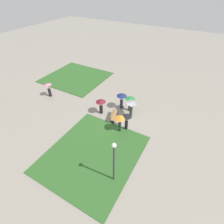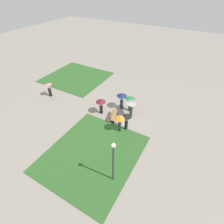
{
  "view_description": "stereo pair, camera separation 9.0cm",
  "coord_description": "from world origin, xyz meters",
  "px_view_note": "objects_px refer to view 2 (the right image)",
  "views": [
    {
      "loc": [
        -12.81,
        -6.22,
        12.45
      ],
      "look_at": [
        -0.08,
        0.99,
        0.93
      ],
      "focal_mm": 28.0,
      "sensor_mm": 36.0,
      "label": 1
    },
    {
      "loc": [
        -12.76,
        -6.29,
        12.45
      ],
      "look_at": [
        -0.08,
        0.99,
        0.93
      ],
      "focal_mm": 28.0,
      "sensor_mm": 36.0,
      "label": 2
    }
  ],
  "objects_px": {
    "crowd_person_black": "(127,120)",
    "crowd_person_green": "(130,101)",
    "crowd_person_navy": "(122,98)",
    "lamp_post": "(113,158)",
    "crowd_person_grey": "(131,106)",
    "park_bench": "(113,115)",
    "lone_walker_mid_plaza": "(49,88)",
    "crowd_person_orange": "(120,120)",
    "crowd_person_maroon": "(101,103)"
  },
  "relations": [
    {
      "from": "lone_walker_mid_plaza",
      "to": "crowd_person_black",
      "type": "bearing_deg",
      "value": 168.75
    },
    {
      "from": "park_bench",
      "to": "crowd_person_navy",
      "type": "distance_m",
      "value": 2.36
    },
    {
      "from": "crowd_person_orange",
      "to": "lone_walker_mid_plaza",
      "type": "bearing_deg",
      "value": -118.45
    },
    {
      "from": "park_bench",
      "to": "crowd_person_grey",
      "type": "height_order",
      "value": "crowd_person_grey"
    },
    {
      "from": "crowd_person_grey",
      "to": "crowd_person_black",
      "type": "relative_size",
      "value": 1.06
    },
    {
      "from": "crowd_person_maroon",
      "to": "crowd_person_green",
      "type": "relative_size",
      "value": 1.0
    },
    {
      "from": "crowd_person_grey",
      "to": "lone_walker_mid_plaza",
      "type": "bearing_deg",
      "value": -152.06
    },
    {
      "from": "crowd_person_green",
      "to": "crowd_person_maroon",
      "type": "bearing_deg",
      "value": 68.49
    },
    {
      "from": "crowd_person_navy",
      "to": "lone_walker_mid_plaza",
      "type": "distance_m",
      "value": 9.49
    },
    {
      "from": "crowd_person_black",
      "to": "crowd_person_green",
      "type": "relative_size",
      "value": 1.02
    },
    {
      "from": "lone_walker_mid_plaza",
      "to": "crowd_person_grey",
      "type": "bearing_deg",
      "value": 179.83
    },
    {
      "from": "crowd_person_black",
      "to": "crowd_person_orange",
      "type": "distance_m",
      "value": 0.74
    },
    {
      "from": "crowd_person_green",
      "to": "crowd_person_navy",
      "type": "relative_size",
      "value": 0.94
    },
    {
      "from": "lone_walker_mid_plaza",
      "to": "park_bench",
      "type": "bearing_deg",
      "value": 173.01
    },
    {
      "from": "crowd_person_grey",
      "to": "crowd_person_navy",
      "type": "distance_m",
      "value": 1.83
    },
    {
      "from": "crowd_person_maroon",
      "to": "crowd_person_green",
      "type": "xyz_separation_m",
      "value": [
        2.03,
        -2.6,
        -0.02
      ]
    },
    {
      "from": "lamp_post",
      "to": "crowd_person_orange",
      "type": "distance_m",
      "value": 5.51
    },
    {
      "from": "crowd_person_black",
      "to": "crowd_person_orange",
      "type": "height_order",
      "value": "crowd_person_orange"
    },
    {
      "from": "lone_walker_mid_plaza",
      "to": "crowd_person_maroon",
      "type": "bearing_deg",
      "value": 174.45
    },
    {
      "from": "lamp_post",
      "to": "crowd_person_green",
      "type": "relative_size",
      "value": 2.29
    },
    {
      "from": "crowd_person_grey",
      "to": "crowd_person_black",
      "type": "bearing_deg",
      "value": -56.99
    },
    {
      "from": "lamp_post",
      "to": "crowd_person_grey",
      "type": "relative_size",
      "value": 2.1
    },
    {
      "from": "crowd_person_orange",
      "to": "lone_walker_mid_plaza",
      "type": "distance_m",
      "value": 10.94
    },
    {
      "from": "crowd_person_black",
      "to": "crowd_person_green",
      "type": "xyz_separation_m",
      "value": [
        3.03,
        1.03,
        0.02
      ]
    },
    {
      "from": "crowd_person_maroon",
      "to": "crowd_person_navy",
      "type": "height_order",
      "value": "crowd_person_navy"
    },
    {
      "from": "crowd_person_black",
      "to": "crowd_person_grey",
      "type": "bearing_deg",
      "value": -65.51
    },
    {
      "from": "crowd_person_navy",
      "to": "lone_walker_mid_plaza",
      "type": "xyz_separation_m",
      "value": [
        -2.24,
        9.22,
        -0.22
      ]
    },
    {
      "from": "crowd_person_black",
      "to": "lone_walker_mid_plaza",
      "type": "bearing_deg",
      "value": 8.35
    },
    {
      "from": "crowd_person_black",
      "to": "crowd_person_navy",
      "type": "distance_m",
      "value": 3.64
    },
    {
      "from": "park_bench",
      "to": "crowd_person_orange",
      "type": "distance_m",
      "value": 2.27
    },
    {
      "from": "crowd_person_grey",
      "to": "crowd_person_maroon",
      "type": "height_order",
      "value": "crowd_person_grey"
    },
    {
      "from": "park_bench",
      "to": "lamp_post",
      "type": "relative_size",
      "value": 0.45
    },
    {
      "from": "crowd_person_grey",
      "to": "crowd_person_navy",
      "type": "bearing_deg",
      "value": 172.86
    },
    {
      "from": "lamp_post",
      "to": "crowd_person_black",
      "type": "bearing_deg",
      "value": 16.38
    },
    {
      "from": "crowd_person_black",
      "to": "crowd_person_orange",
      "type": "relative_size",
      "value": 0.96
    },
    {
      "from": "crowd_person_grey",
      "to": "crowd_person_maroon",
      "type": "distance_m",
      "value": 3.36
    },
    {
      "from": "crowd_person_green",
      "to": "lone_walker_mid_plaza",
      "type": "distance_m",
      "value": 10.52
    },
    {
      "from": "crowd_person_grey",
      "to": "crowd_person_black",
      "type": "distance_m",
      "value": 2.19
    },
    {
      "from": "lamp_post",
      "to": "crowd_person_maroon",
      "type": "xyz_separation_m",
      "value": [
        6.54,
        5.26,
        -1.34
      ]
    },
    {
      "from": "crowd_person_green",
      "to": "crowd_person_grey",
      "type": "bearing_deg",
      "value": 152.53
    },
    {
      "from": "lamp_post",
      "to": "crowd_person_grey",
      "type": "xyz_separation_m",
      "value": [
        7.67,
        2.09,
        -1.2
      ]
    },
    {
      "from": "park_bench",
      "to": "lone_walker_mid_plaza",
      "type": "bearing_deg",
      "value": 73.84
    },
    {
      "from": "crowd_person_grey",
      "to": "lone_walker_mid_plaza",
      "type": "height_order",
      "value": "crowd_person_grey"
    },
    {
      "from": "park_bench",
      "to": "crowd_person_orange",
      "type": "relative_size",
      "value": 0.96
    },
    {
      "from": "park_bench",
      "to": "crowd_person_green",
      "type": "relative_size",
      "value": 1.02
    },
    {
      "from": "lamp_post",
      "to": "crowd_person_maroon",
      "type": "bearing_deg",
      "value": 38.79
    },
    {
      "from": "lamp_post",
      "to": "crowd_person_green",
      "type": "distance_m",
      "value": 9.07
    },
    {
      "from": "lone_walker_mid_plaza",
      "to": "crowd_person_orange",
      "type": "bearing_deg",
      "value": 165.58
    },
    {
      "from": "crowd_person_grey",
      "to": "lone_walker_mid_plaza",
      "type": "distance_m",
      "value": 10.92
    },
    {
      "from": "crowd_person_green",
      "to": "lone_walker_mid_plaza",
      "type": "bearing_deg",
      "value": 43.05
    }
  ]
}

